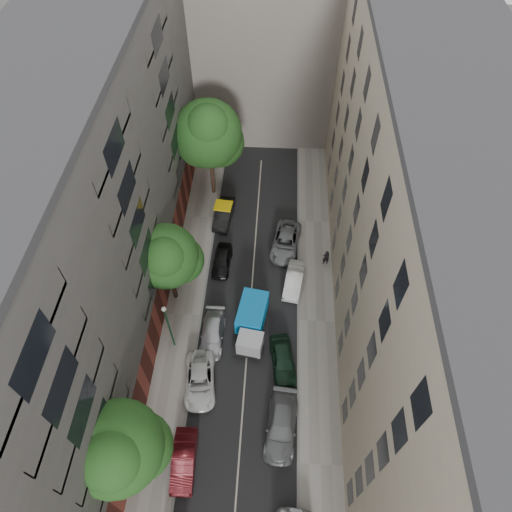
# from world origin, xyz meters

# --- Properties ---
(ground) EXTENTS (120.00, 120.00, 0.00)m
(ground) POSITION_xyz_m (0.00, 0.00, 0.00)
(ground) COLOR #4C4C49
(ground) RESTS_ON ground
(road_surface) EXTENTS (8.00, 44.00, 0.02)m
(road_surface) POSITION_xyz_m (0.00, 0.00, 0.01)
(road_surface) COLOR black
(road_surface) RESTS_ON ground
(sidewalk_left) EXTENTS (3.00, 44.00, 0.15)m
(sidewalk_left) POSITION_xyz_m (-5.50, 0.00, 0.07)
(sidewalk_left) COLOR gray
(sidewalk_left) RESTS_ON ground
(sidewalk_right) EXTENTS (3.00, 44.00, 0.15)m
(sidewalk_right) POSITION_xyz_m (5.50, 0.00, 0.07)
(sidewalk_right) COLOR gray
(sidewalk_right) RESTS_ON ground
(building_left) EXTENTS (8.00, 44.00, 20.00)m
(building_left) POSITION_xyz_m (-11.00, 0.00, 10.00)
(building_left) COLOR #484543
(building_left) RESTS_ON ground
(building_right) EXTENTS (8.00, 44.00, 20.00)m
(building_right) POSITION_xyz_m (11.00, 0.00, 10.00)
(building_right) COLOR tan
(building_right) RESTS_ON ground
(building_endcap) EXTENTS (18.00, 12.00, 18.00)m
(building_endcap) POSITION_xyz_m (0.00, 28.00, 9.00)
(building_endcap) COLOR slate
(building_endcap) RESTS_ON ground
(tarp_truck) EXTENTS (2.73, 5.35, 2.35)m
(tarp_truck) POSITION_xyz_m (0.26, -1.07, 1.29)
(tarp_truck) COLOR black
(tarp_truck) RESTS_ON ground
(car_left_1) EXTENTS (1.63, 4.28, 1.39)m
(car_left_1) POSITION_xyz_m (-3.60, -11.40, 0.70)
(car_left_1) COLOR #4D0F14
(car_left_1) RESTS_ON ground
(car_left_2) EXTENTS (2.76, 4.99, 1.32)m
(car_left_2) POSITION_xyz_m (-3.29, -5.80, 0.66)
(car_left_2) COLOR silver
(car_left_2) RESTS_ON ground
(car_left_3) EXTENTS (1.87, 4.44, 1.28)m
(car_left_3) POSITION_xyz_m (-2.80, -1.88, 0.64)
(car_left_3) COLOR silver
(car_left_3) RESTS_ON ground
(car_left_4) EXTENTS (1.72, 3.86, 1.29)m
(car_left_4) POSITION_xyz_m (-2.80, 5.40, 0.65)
(car_left_4) COLOR black
(car_left_4) RESTS_ON ground
(car_left_5) EXTENTS (1.93, 4.40, 1.40)m
(car_left_5) POSITION_xyz_m (-3.19, 11.00, 0.70)
(car_left_5) COLOR black
(car_left_5) RESTS_ON ground
(car_right_1) EXTENTS (2.51, 5.24, 1.47)m
(car_right_1) POSITION_xyz_m (2.80, -8.80, 0.74)
(car_right_1) COLOR slate
(car_right_1) RESTS_ON ground
(car_right_2) EXTENTS (2.37, 4.46, 1.44)m
(car_right_2) POSITION_xyz_m (2.81, -3.88, 0.72)
(car_right_2) COLOR black
(car_right_2) RESTS_ON ground
(car_right_3) EXTENTS (2.00, 4.24, 1.34)m
(car_right_3) POSITION_xyz_m (3.60, 3.60, 0.67)
(car_right_3) COLOR silver
(car_right_3) RESTS_ON ground
(car_right_4) EXTENTS (3.09, 5.40, 1.42)m
(car_right_4) POSITION_xyz_m (2.80, 7.80, 0.71)
(car_right_4) COLOR slate
(car_right_4) RESTS_ON ground
(tree_near) EXTENTS (5.51, 5.27, 9.39)m
(tree_near) POSITION_xyz_m (-6.30, -12.46, 6.47)
(tree_near) COLOR #382619
(tree_near) RESTS_ON sidewalk_left
(tree_mid) EXTENTS (5.34, 5.08, 8.15)m
(tree_mid) POSITION_xyz_m (-6.30, 1.65, 5.50)
(tree_mid) COLOR #382619
(tree_mid) RESTS_ON sidewalk_left
(tree_far) EXTENTS (6.33, 6.20, 10.50)m
(tree_far) POSITION_xyz_m (-4.50, 14.41, 7.14)
(tree_far) COLOR #382619
(tree_far) RESTS_ON sidewalk_left
(lamp_post) EXTENTS (0.36, 0.36, 5.55)m
(lamp_post) POSITION_xyz_m (-5.75, -2.78, 3.64)
(lamp_post) COLOR #1B6032
(lamp_post) RESTS_ON sidewalk_left
(pedestrian) EXTENTS (0.68, 0.50, 1.71)m
(pedestrian) POSITION_xyz_m (6.40, 5.97, 1.01)
(pedestrian) COLOR black
(pedestrian) RESTS_ON sidewalk_right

